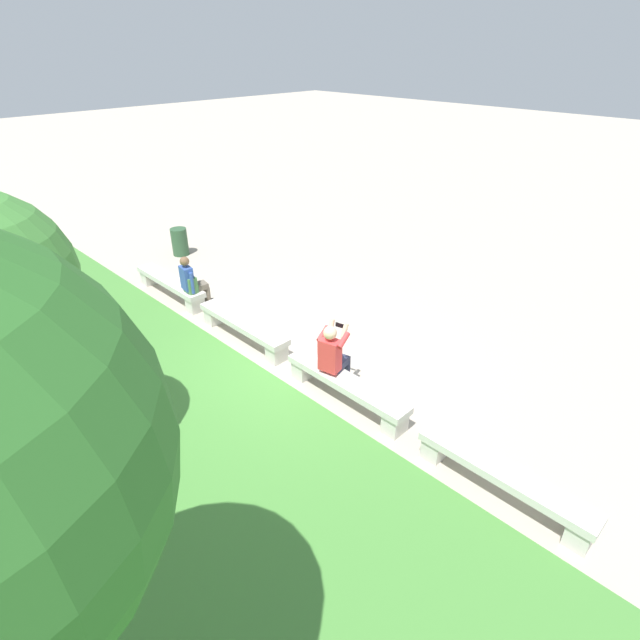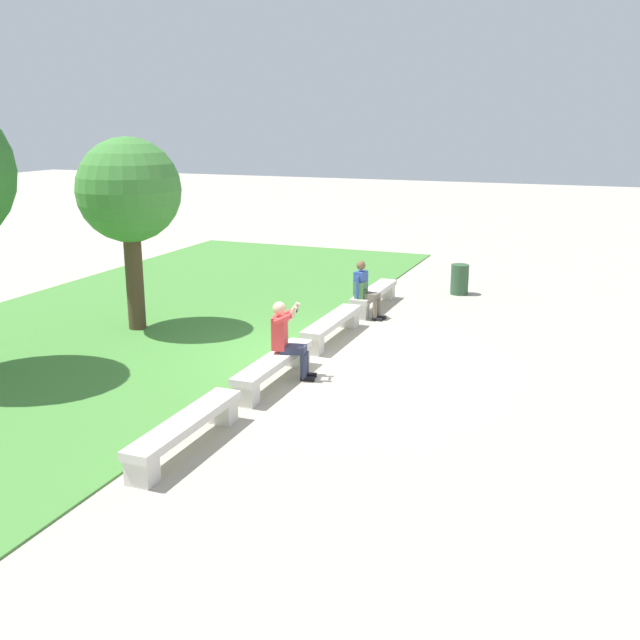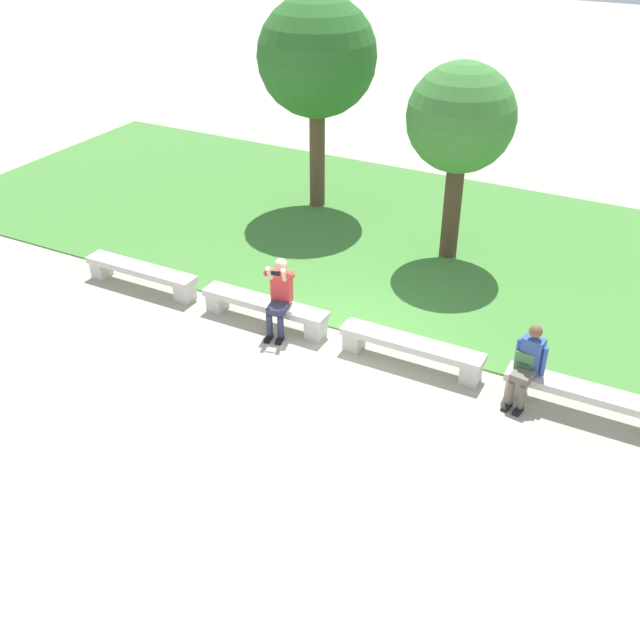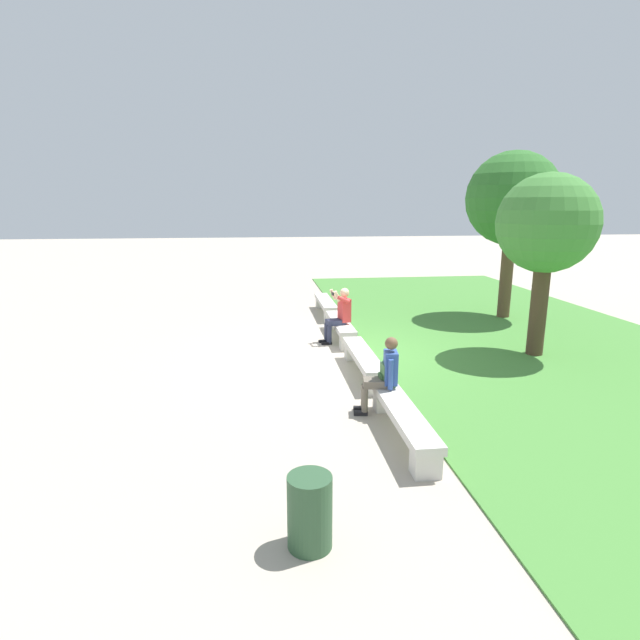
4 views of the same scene
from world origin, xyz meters
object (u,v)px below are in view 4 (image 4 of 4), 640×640
tree_behind_wall (513,200)px  bench_mid (363,359)px  person_distant (384,373)px  backpack (387,375)px  trash_bin (310,512)px  bench_main (326,304)px  bench_near (340,326)px  tree_left_background (547,226)px  bench_far (403,418)px  person_photographer (340,312)px

tree_behind_wall → bench_mid: bearing=-49.1°
bench_mid → person_distant: person_distant is taller
backpack → trash_bin: bearing=-26.8°
bench_main → bench_near: bearing=0.0°
bench_near → tree_left_background: bearing=64.2°
bench_far → person_distant: 0.97m
person_distant → tree_left_background: (-2.65, 4.10, 2.16)m
person_photographer → backpack: (4.19, 0.09, -0.11)m
bench_main → person_photographer: person_photographer is taller
bench_near → trash_bin: size_ratio=3.18×
backpack → trash_bin: (3.09, -1.56, -0.25)m
person_distant → bench_near: bearing=179.2°
bench_near → tree_behind_wall: size_ratio=0.50×
person_distant → tree_left_background: bearing=122.9°
bench_main → tree_behind_wall: (1.05, 5.15, 3.07)m
bench_far → trash_bin: size_ratio=3.18×
bench_mid → tree_behind_wall: tree_behind_wall is taller
person_distant → person_photographer: bearing=-179.9°
bench_near → bench_far: same height
bench_mid → backpack: size_ratio=5.57×
bench_mid → person_photographer: size_ratio=1.81×
bench_far → tree_left_background: bearing=131.3°
trash_bin → tree_left_background: bearing=135.5°
bench_main → person_distant: bearing=-0.5°
person_distant → tree_behind_wall: bearing=140.4°
backpack → trash_bin: size_ratio=0.57×
bench_far → person_distant: person_distant is taller
backpack → person_photographer: bearing=-178.8°
person_photographer → tree_left_background: tree_left_background is taller
person_photographer → tree_behind_wall: tree_behind_wall is taller
bench_main → tree_left_background: size_ratio=0.61×
bench_near → person_distant: person_distant is taller
bench_far → backpack: (-0.95, 0.01, 0.31)m
bench_near → tree_left_background: size_ratio=0.61×
bench_far → tree_behind_wall: (-7.20, 5.15, 3.07)m
person_photographer → person_distant: (4.24, 0.01, -0.06)m
person_distant → tree_behind_wall: 8.62m
bench_near → trash_bin: trash_bin is taller
bench_main → person_distant: 7.36m
person_distant → bench_mid: bearing=178.0°
bench_far → bench_mid: bearing=180.0°
bench_mid → bench_main: bearing=180.0°
tree_left_background → bench_near: bearing=-115.8°
bench_far → trash_bin: (2.14, -1.55, 0.06)m
tree_behind_wall → trash_bin: size_ratio=6.30×
tree_behind_wall → bench_near: bearing=-71.7°
bench_main → bench_far: (8.25, 0.00, 0.00)m
tree_left_background → trash_bin: tree_left_background is taller
bench_near → person_photographer: person_photographer is taller
bench_mid → tree_left_background: bearing=101.2°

